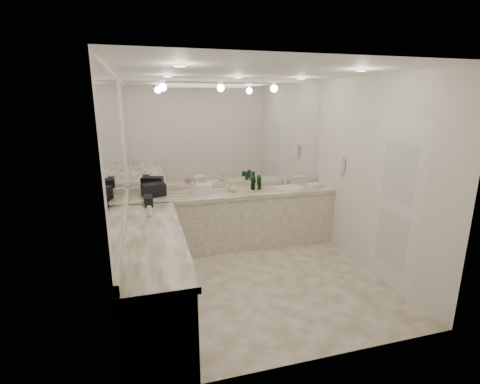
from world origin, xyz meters
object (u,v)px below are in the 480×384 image
object	(u,v)px
black_toiletry_bag	(154,190)
cream_cosmetic_case	(203,189)
hand_towel	(315,185)
soap_bottle_a	(197,186)
sink	(290,188)
wall_phone	(341,164)
soap_bottle_b	(193,189)
soap_bottle_c	(233,188)

from	to	relation	value
black_toiletry_bag	cream_cosmetic_case	bearing A→B (deg)	-4.76
hand_towel	soap_bottle_a	bearing A→B (deg)	178.60
sink	black_toiletry_bag	size ratio (longest dim) A/B	1.35
black_toiletry_bag	wall_phone	bearing A→B (deg)	-11.29
soap_bottle_b	soap_bottle_c	distance (m)	0.62
hand_towel	soap_bottle_b	size ratio (longest dim) A/B	1.29
soap_bottle_b	soap_bottle_c	bearing A→B (deg)	-2.74
black_toiletry_bag	soap_bottle_b	world-z (taller)	same
cream_cosmetic_case	soap_bottle_a	world-z (taller)	soap_bottle_a
wall_phone	soap_bottle_b	bearing A→B (deg)	167.25
sink	soap_bottle_b	size ratio (longest dim) A/B	2.37
cream_cosmetic_case	soap_bottle_a	xyz separation A→B (m)	(-0.09, 0.04, 0.04)
black_toiletry_bag	soap_bottle_a	bearing A→B (deg)	-1.79
hand_towel	soap_bottle_b	bearing A→B (deg)	179.66
wall_phone	soap_bottle_c	size ratio (longest dim) A/B	1.63
wall_phone	black_toiletry_bag	size ratio (longest dim) A/B	0.74
cream_cosmetic_case	sink	bearing A→B (deg)	11.48
soap_bottle_b	soap_bottle_c	world-z (taller)	soap_bottle_b
wall_phone	cream_cosmetic_case	xyz separation A→B (m)	(-2.03, 0.49, -0.38)
sink	wall_phone	size ratio (longest dim) A/B	1.83
hand_towel	cream_cosmetic_case	bearing A→B (deg)	179.78
soap_bottle_b	cream_cosmetic_case	bearing A→B (deg)	-1.84
sink	cream_cosmetic_case	xyz separation A→B (m)	(-1.43, -0.01, 0.08)
hand_towel	soap_bottle_a	world-z (taller)	soap_bottle_a
black_toiletry_bag	soap_bottle_c	bearing A→B (deg)	-4.10
cream_cosmetic_case	soap_bottle_b	world-z (taller)	soap_bottle_b
hand_towel	soap_bottle_b	distance (m)	2.03
cream_cosmetic_case	soap_bottle_b	size ratio (longest dim) A/B	1.39
soap_bottle_a	soap_bottle_c	world-z (taller)	soap_bottle_a
soap_bottle_b	soap_bottle_c	xyz separation A→B (m)	(0.62, -0.03, -0.02)
hand_towel	wall_phone	bearing A→B (deg)	-71.74
soap_bottle_c	hand_towel	bearing A→B (deg)	0.71
sink	soap_bottle_b	world-z (taller)	soap_bottle_b
soap_bottle_a	hand_towel	bearing A→B (deg)	-1.40
wall_phone	cream_cosmetic_case	distance (m)	2.13
soap_bottle_a	soap_bottle_c	xyz separation A→B (m)	(0.55, -0.07, -0.04)
sink	soap_bottle_a	distance (m)	1.52
sink	black_toiletry_bag	world-z (taller)	black_toiletry_bag
wall_phone	cream_cosmetic_case	bearing A→B (deg)	166.42
sink	soap_bottle_a	world-z (taller)	soap_bottle_a
sink	soap_bottle_a	xyz separation A→B (m)	(-1.52, 0.03, 0.12)
hand_towel	soap_bottle_c	size ratio (longest dim) A/B	1.63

